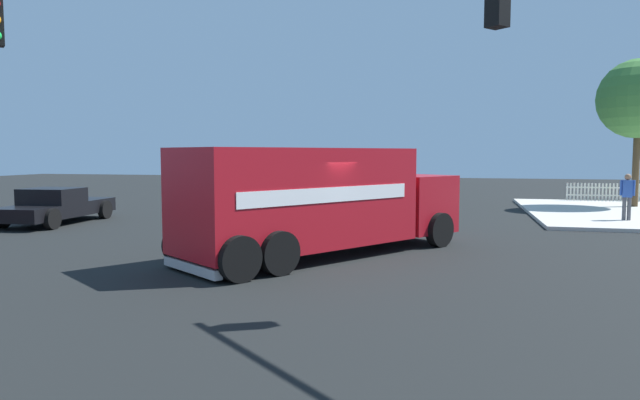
{
  "coord_description": "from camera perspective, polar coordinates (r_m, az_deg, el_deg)",
  "views": [
    {
      "loc": [
        -3.69,
        14.31,
        2.71
      ],
      "look_at": [
        -0.1,
        -0.38,
        1.46
      ],
      "focal_mm": 31.69,
      "sensor_mm": 36.0,
      "label": 1
    }
  ],
  "objects": [
    {
      "name": "shade_tree_near",
      "position": [
        31.38,
        29.51,
        8.87
      ],
      "size": [
        3.8,
        3.8,
        7.09
      ],
      "color": "brown",
      "rests_on": "sidewalk_corner_near"
    },
    {
      "name": "pickup_black",
      "position": [
        24.17,
        -25.11,
        -0.43
      ],
      "size": [
        2.5,
        5.31,
        1.38
      ],
      "color": "black",
      "rests_on": "ground"
    },
    {
      "name": "ground_plane",
      "position": [
        15.02,
        -0.72,
        -5.68
      ],
      "size": [
        100.0,
        100.0,
        0.0
      ],
      "primitive_type": "plane",
      "color": "black"
    },
    {
      "name": "delivery_truck",
      "position": [
        14.9,
        -0.0,
        0.03
      ],
      "size": [
        6.93,
        8.34,
        2.85
      ],
      "color": "#AD141E",
      "rests_on": "ground"
    },
    {
      "name": "pedestrian_crossing",
      "position": [
        24.72,
        28.6,
        0.57
      ],
      "size": [
        0.52,
        0.27,
        1.79
      ],
      "color": "#4C4C51",
      "rests_on": "sidewalk_corner_near"
    },
    {
      "name": "picket_fence_run",
      "position": [
        34.82,
        29.38,
        0.68
      ],
      "size": [
        7.12,
        0.05,
        0.95
      ],
      "color": "silver",
      "rests_on": "sidewalk_corner_near"
    }
  ]
}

